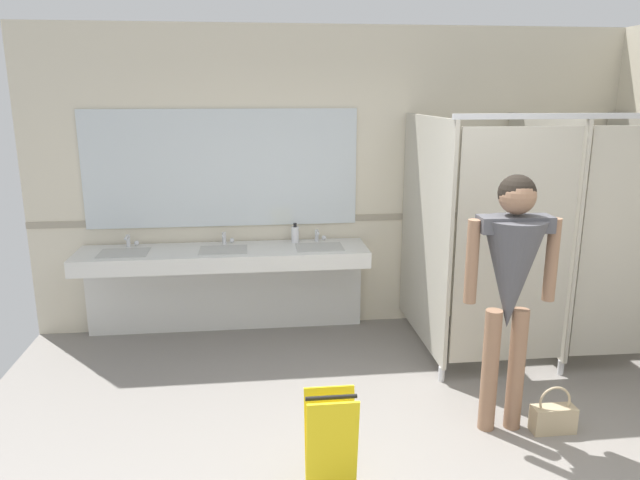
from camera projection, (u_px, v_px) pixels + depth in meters
The scene contains 9 objects.
wall_back at pixel (346, 181), 5.60m from camera, with size 5.82×0.12×2.80m, color beige.
wall_back_tile_band at pixel (346, 218), 5.62m from camera, with size 5.82×0.01×0.06m, color #9E937F.
vanity_counter at pixel (225, 271), 5.39m from camera, with size 2.57×0.56×0.97m.
mirror_panel at pixel (222, 169), 5.36m from camera, with size 2.47×0.02×1.06m, color silver.
bathroom_stalls at pixel (547, 232), 4.92m from camera, with size 2.04×1.37×2.07m.
person_standing at pixel (511, 272), 3.75m from camera, with size 0.60×0.41×1.73m.
handbag at pixel (553, 417), 3.95m from camera, with size 0.29×0.12×0.33m.
soap_dispenser at pixel (295, 234), 5.47m from camera, with size 0.07×0.07×0.18m.
wet_floor_sign at pixel (331, 446), 3.23m from camera, with size 0.28×0.19×0.64m.
Camera 1 is at (-0.88, -2.75, 2.22)m, focal length 33.18 mm.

